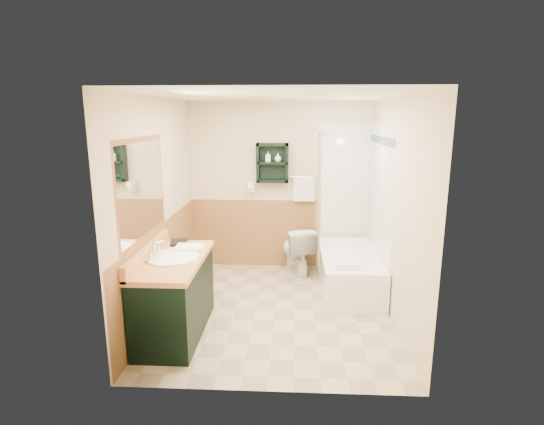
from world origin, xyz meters
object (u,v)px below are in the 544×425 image
(hair_dryer, at_px, (252,187))
(soap_bottle_b, at_px, (278,158))
(vanity_book, at_px, (170,233))
(bathtub, at_px, (349,271))
(vanity, at_px, (175,296))
(soap_bottle_a, at_px, (268,159))
(wall_shelf, at_px, (272,163))
(toilet, at_px, (296,250))

(hair_dryer, relative_size, soap_bottle_b, 1.98)
(vanity_book, bearing_deg, hair_dryer, 50.55)
(vanity_book, bearing_deg, bathtub, 6.95)
(vanity, distance_m, soap_bottle_a, 2.46)
(wall_shelf, height_order, soap_bottle_b, wall_shelf)
(vanity_book, bearing_deg, soap_bottle_a, 43.21)
(soap_bottle_a, bearing_deg, toilet, -28.25)
(wall_shelf, height_order, vanity, wall_shelf)
(bathtub, distance_m, soap_bottle_b, 1.82)
(bathtub, xyz_separation_m, soap_bottle_b, (-0.95, 0.74, 1.37))
(wall_shelf, relative_size, soap_bottle_a, 3.71)
(soap_bottle_b, bearing_deg, vanity, -116.23)
(hair_dryer, xyz_separation_m, soap_bottle_a, (0.24, -0.03, 0.40))
(soap_bottle_a, bearing_deg, vanity, -112.94)
(bathtub, height_order, toilet, toilet)
(hair_dryer, height_order, bathtub, hair_dryer)
(soap_bottle_b, bearing_deg, hair_dryer, 175.47)
(vanity_book, height_order, soap_bottle_b, soap_bottle_b)
(toilet, xyz_separation_m, soap_bottle_b, (-0.27, 0.22, 1.27))
(vanity, bearing_deg, bathtub, 32.84)
(hair_dryer, xyz_separation_m, vanity, (-0.59, -2.01, -0.80))
(wall_shelf, height_order, hair_dryer, wall_shelf)
(bathtub, bearing_deg, hair_dryer, 149.95)
(vanity_book, distance_m, soap_bottle_a, 1.91)
(bathtub, bearing_deg, soap_bottle_b, 142.10)
(wall_shelf, bearing_deg, toilet, -32.68)
(toilet, height_order, soap_bottle_b, soap_bottle_b)
(toilet, distance_m, soap_bottle_a, 1.34)
(vanity_book, distance_m, soap_bottle_b, 1.99)
(vanity, xyz_separation_m, bathtub, (1.92, 1.24, -0.16))
(wall_shelf, bearing_deg, soap_bottle_a, -175.14)
(vanity_book, bearing_deg, vanity, -84.20)
(soap_bottle_a, bearing_deg, wall_shelf, 4.86)
(hair_dryer, bearing_deg, bathtub, -30.05)
(wall_shelf, distance_m, hair_dryer, 0.46)
(wall_shelf, relative_size, vanity, 0.43)
(hair_dryer, relative_size, bathtub, 0.16)
(hair_dryer, xyz_separation_m, bathtub, (1.33, -0.77, -0.96))
(wall_shelf, height_order, vanity_book, wall_shelf)
(toilet, bearing_deg, soap_bottle_b, -56.74)
(vanity, relative_size, soap_bottle_a, 8.56)
(wall_shelf, xyz_separation_m, vanity_book, (-1.06, -1.49, -0.62))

